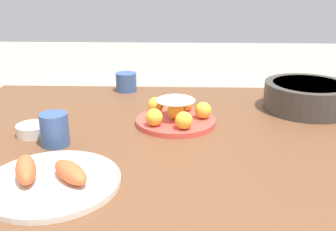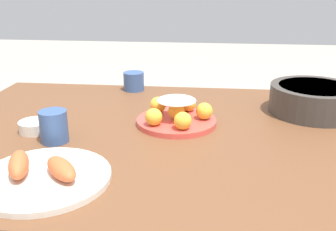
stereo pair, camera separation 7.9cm
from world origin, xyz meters
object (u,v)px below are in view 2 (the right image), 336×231
Objects in this scene: sauce_bowl at (35,126)px; cup_near at (54,126)px; cake_plate at (177,115)px; cup_far at (134,81)px; dining_table at (159,158)px; seafood_platter at (43,175)px; serving_bowl at (314,99)px.

cup_near is at bearing -37.08° from sauce_bowl.
cake_plate is 0.41m from cup_far.
cake_plate is 2.76× the size of cup_near.
dining_table is 0.40m from seafood_platter.
cake_plate is at bearing 14.67° from sauce_bowl.
seafood_platter is at bearing -124.72° from cake_plate.
cake_plate reaches higher than sauce_bowl.
dining_table is at bearing 54.57° from seafood_platter.
sauce_bowl is (-0.86, -0.26, -0.03)m from serving_bowl.
cake_plate is 0.47m from serving_bowl.
cup_near is (0.09, -0.06, 0.03)m from sauce_bowl.
dining_table is 4.53× the size of seafood_platter.
cup_far is at bearing 162.19° from serving_bowl.
cup_far is at bearing 109.91° from dining_table.
sauce_bowl is at bearing -174.79° from dining_table.
cup_far is (-0.16, 0.43, 0.12)m from dining_table.
cup_near reaches higher than dining_table.
serving_bowl is 3.23× the size of cup_near.
cake_plate is at bearing 58.43° from dining_table.
serving_bowl is 3.55× the size of cup_far.
serving_bowl reaches higher than cake_plate.
cake_plate is 0.43m from sauce_bowl.
dining_table is 15.22× the size of cup_near.
cup_near is at bearing -102.99° from cup_far.
seafood_platter is at bearing -63.35° from sauce_bowl.
cup_far is (0.12, 0.53, -0.01)m from cup_near.
cup_far is (0.21, 0.47, 0.02)m from sauce_bowl.
seafood_platter is (-0.72, -0.54, -0.04)m from serving_bowl.
cup_near is at bearing -160.66° from dining_table.
sauce_bowl is at bearing -165.33° from cake_plate.
dining_table is at bearing -121.57° from cake_plate.
serving_bowl reaches higher than cup_far.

